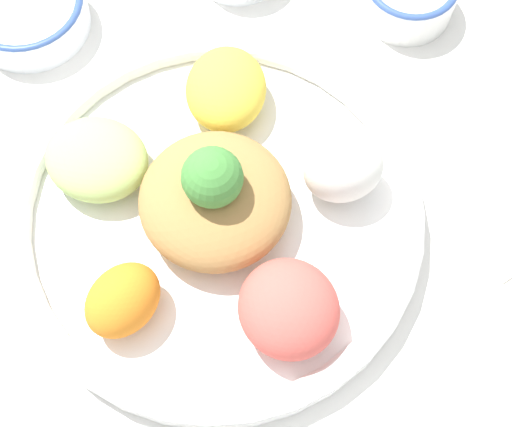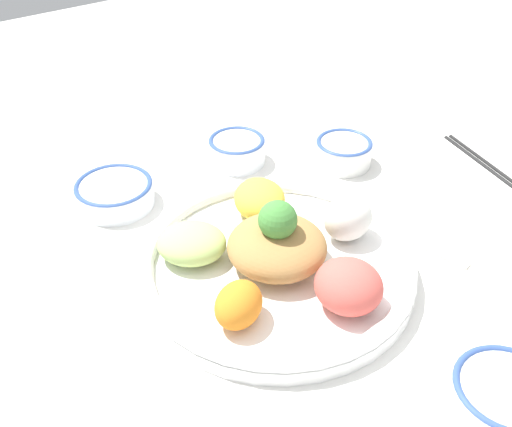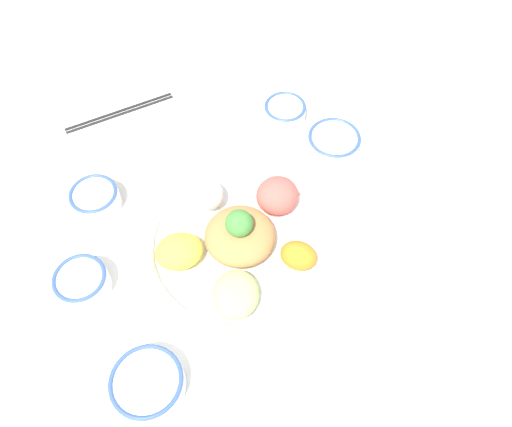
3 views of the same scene
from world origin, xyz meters
TOP-DOWN VIEW (x-y plane):
  - ground_plane at (0.00, 0.00)m, footprint 2.40×2.40m
  - salad_platter at (0.03, 0.03)m, footprint 0.35×0.35m
  - rice_bowl_plain at (0.30, 0.13)m, footprint 0.11×0.11m
  - serving_spoon_main at (-0.11, -0.18)m, footprint 0.13×0.05m

SIDE VIEW (x-z plane):
  - ground_plane at x=0.00m, z-range 0.00..0.00m
  - serving_spoon_main at x=-0.11m, z-range 0.00..0.01m
  - rice_bowl_plain at x=0.30m, z-range 0.00..0.04m
  - salad_platter at x=0.03m, z-range -0.03..0.08m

